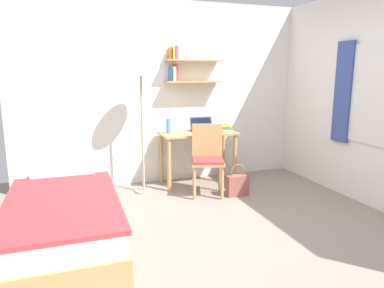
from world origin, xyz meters
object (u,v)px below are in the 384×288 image
desk_chair (208,157)px  book_stack (223,128)px  water_bottle (169,126)px  laptop (202,128)px  standing_lamp (141,75)px  handbag (237,185)px  desk (198,142)px  bed (64,220)px

desk_chair → book_stack: desk_chair is taller
desk_chair → water_bottle: (-0.38, 0.54, 0.35)m
desk_chair → laptop: laptop is taller
laptop → water_bottle: bearing=-177.6°
standing_lamp → book_stack: size_ratio=7.45×
desk_chair → handbag: (0.35, -0.19, -0.36)m
desk → handbag: desk is taller
bed → water_bottle: 2.09m
water_bottle → bed: bearing=-135.4°
handbag → standing_lamp: bearing=154.4°
bed → handbag: (2.15, 0.67, -0.09)m
laptop → desk_chair: bearing=-103.2°
bed → water_bottle: size_ratio=9.79×
book_stack → desk: bearing=172.1°
standing_lamp → handbag: (1.14, -0.55, -1.42)m
desk_chair → book_stack: bearing=45.8°
water_bottle → desk_chair: bearing=-54.7°
standing_lamp → water_bottle: 0.83m
water_bottle → handbag: size_ratio=0.48×
laptop → book_stack: laptop is taller
bed → water_bottle: (1.42, 1.40, 0.63)m
bed → desk_chair: size_ratio=2.17×
desk → laptop: 0.24m
bed → handbag: bed is taller
water_bottle → book_stack: size_ratio=0.86×
desk → desk_chair: (-0.04, -0.48, -0.10)m
desk → handbag: bearing=-64.9°
water_bottle → book_stack: 0.80m
desk → handbag: size_ratio=2.54×
desk → desk_chair: desk_chair is taller
laptop → handbag: bearing=-73.5°
standing_lamp → book_stack: bearing=3.4°
standing_lamp → book_stack: (1.20, 0.07, -0.76)m
desk → handbag: 0.87m
water_bottle → desk: bearing=-7.8°
desk_chair → standing_lamp: standing_lamp is taller
bed → book_stack: size_ratio=8.47×
laptop → water_bottle: size_ratio=1.66×
water_bottle → book_stack: bearing=-7.9°
bed → laptop: laptop is taller
standing_lamp → water_bottle: standing_lamp is taller
laptop → water_bottle: water_bottle is taller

